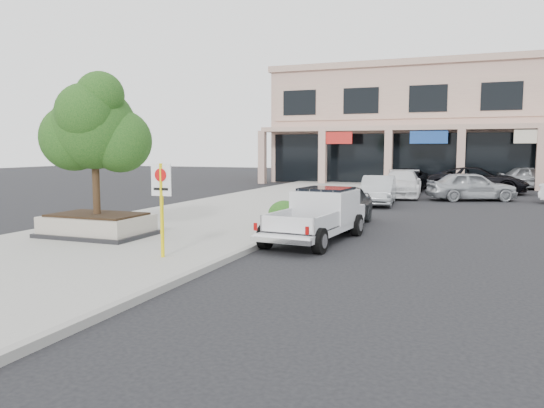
# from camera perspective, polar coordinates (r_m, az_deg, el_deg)

# --- Properties ---
(ground) EXTENTS (120.00, 120.00, 0.00)m
(ground) POSITION_cam_1_polar(r_m,az_deg,el_deg) (13.29, 2.45, -6.21)
(ground) COLOR black
(ground) RESTS_ON ground
(sidewalk) EXTENTS (8.00, 52.00, 0.15)m
(sidewalk) POSITION_cam_1_polar(r_m,az_deg,el_deg) (20.88, -6.54, -1.56)
(sidewalk) COLOR gray
(sidewalk) RESTS_ON ground
(curb) EXTENTS (0.20, 52.00, 0.15)m
(curb) POSITION_cam_1_polar(r_m,az_deg,el_deg) (19.37, 3.86, -2.13)
(curb) COLOR gray
(curb) RESTS_ON ground
(strip_mall) EXTENTS (40.55, 12.43, 9.50)m
(strip_mall) POSITION_cam_1_polar(r_m,az_deg,el_deg) (46.42, 26.27, 7.78)
(strip_mall) COLOR tan
(strip_mall) RESTS_ON ground
(planter) EXTENTS (3.20, 2.20, 0.68)m
(planter) POSITION_cam_1_polar(r_m,az_deg,el_deg) (17.05, -18.26, -2.17)
(planter) COLOR black
(planter) RESTS_ON sidewalk
(planter_tree) EXTENTS (2.90, 2.55, 4.00)m
(planter_tree) POSITION_cam_1_polar(r_m,az_deg,el_deg) (16.94, -17.90, 7.76)
(planter_tree) COLOR #312213
(planter_tree) RESTS_ON planter
(no_parking_sign) EXTENTS (0.55, 0.09, 2.30)m
(no_parking_sign) POSITION_cam_1_polar(r_m,az_deg,el_deg) (13.14, -11.80, 0.74)
(no_parking_sign) COLOR yellow
(no_parking_sign) RESTS_ON sidewalk
(hedge) EXTENTS (1.10, 0.99, 0.93)m
(hedge) POSITION_cam_1_polar(r_m,az_deg,el_deg) (17.67, 1.33, -1.12)
(hedge) COLOR #174513
(hedge) RESTS_ON sidewalk
(pickup_truck) EXTENTS (2.31, 5.20, 1.59)m
(pickup_truck) POSITION_cam_1_polar(r_m,az_deg,el_deg) (15.99, 4.64, -1.26)
(pickup_truck) COLOR silver
(pickup_truck) RESTS_ON ground
(curb_car_a) EXTENTS (1.84, 4.41, 1.49)m
(curb_car_a) POSITION_cam_1_polar(r_m,az_deg,el_deg) (19.51, 7.33, -0.12)
(curb_car_a) COLOR #333538
(curb_car_a) RESTS_ON ground
(curb_car_b) EXTENTS (1.91, 4.50, 1.44)m
(curb_car_b) POSITION_cam_1_polar(r_m,az_deg,el_deg) (27.01, 11.35, 1.45)
(curb_car_b) COLOR #AFB3B7
(curb_car_b) RESTS_ON ground
(curb_car_c) EXTENTS (2.55, 5.49, 1.55)m
(curb_car_c) POSITION_cam_1_polar(r_m,az_deg,el_deg) (31.66, 13.74, 2.15)
(curb_car_c) COLOR silver
(curb_car_c) RESTS_ON ground
(curb_car_d) EXTENTS (2.69, 5.37, 1.46)m
(curb_car_d) POSITION_cam_1_polar(r_m,az_deg,el_deg) (36.95, 14.31, 2.59)
(curb_car_d) COLOR black
(curb_car_d) RESTS_ON ground
(lot_car_a) EXTENTS (4.99, 3.46, 1.58)m
(lot_car_a) POSITION_cam_1_polar(r_m,az_deg,el_deg) (30.53, 20.65, 1.82)
(lot_car_a) COLOR #A2A5A9
(lot_car_a) RESTS_ON ground
(lot_car_d) EXTENTS (5.98, 2.82, 1.65)m
(lot_car_d) POSITION_cam_1_polar(r_m,az_deg,el_deg) (35.46, 21.20, 2.39)
(lot_car_d) COLOR black
(lot_car_d) RESTS_ON ground
(lot_car_e) EXTENTS (5.08, 2.71, 1.64)m
(lot_car_e) POSITION_cam_1_polar(r_m,az_deg,el_deg) (40.29, 26.39, 2.55)
(lot_car_e) COLOR gray
(lot_car_e) RESTS_ON ground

